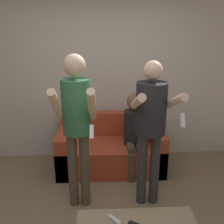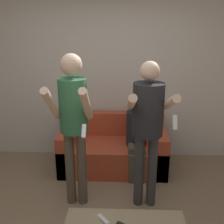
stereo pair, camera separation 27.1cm
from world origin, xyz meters
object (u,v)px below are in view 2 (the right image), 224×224
at_px(person_standing_right, 148,120).
at_px(person_seated, 137,131).
at_px(person_standing_left, 73,116).
at_px(remote_far, 103,220).
at_px(couch, 113,150).

distance_m(person_standing_right, person_seated, 0.86).
height_order(person_standing_left, remote_far, person_standing_left).
bearing_deg(person_seated, remote_far, -104.09).
bearing_deg(couch, person_seated, -25.57).
bearing_deg(remote_far, person_standing_left, 117.03).
xyz_separation_m(couch, person_seated, (0.33, -0.16, 0.37)).
xyz_separation_m(person_standing_right, remote_far, (-0.44, -0.72, -0.70)).
height_order(person_standing_right, person_seated, person_standing_right).
relative_size(couch, person_standing_left, 0.86).
height_order(person_seated, remote_far, person_seated).
xyz_separation_m(person_standing_left, person_standing_right, (0.80, -0.00, -0.03)).
relative_size(person_seated, remote_far, 8.42).
relative_size(person_standing_left, remote_far, 12.83).
bearing_deg(remote_far, couch, 88.82).
relative_size(couch, remote_far, 11.07).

